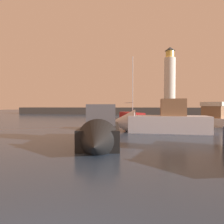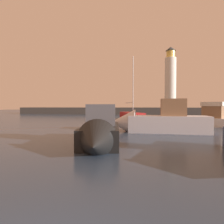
{
  "view_description": "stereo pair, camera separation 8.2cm",
  "coord_description": "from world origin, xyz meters",
  "px_view_note": "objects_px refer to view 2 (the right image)",
  "views": [
    {
      "loc": [
        1.75,
        -1.71,
        2.49
      ],
      "look_at": [
        -1.76,
        16.24,
        1.98
      ],
      "focal_mm": 32.14,
      "sensor_mm": 36.0,
      "label": 1
    },
    {
      "loc": [
        1.83,
        -1.7,
        2.49
      ],
      "look_at": [
        -1.76,
        16.24,
        1.98
      ],
      "focal_mm": 32.14,
      "sensor_mm": 36.0,
      "label": 2
    }
  ],
  "objects_px": {
    "motorboat_3": "(154,122)",
    "motorboat_1": "(201,118)",
    "motorboat_0": "(99,134)",
    "sailboat_moored": "(131,116)",
    "lighthouse": "(170,79)",
    "mooring_buoy": "(128,122)"
  },
  "relations": [
    {
      "from": "motorboat_3",
      "to": "sailboat_moored",
      "type": "distance_m",
      "value": 16.86
    },
    {
      "from": "motorboat_3",
      "to": "sailboat_moored",
      "type": "height_order",
      "value": "sailboat_moored"
    },
    {
      "from": "motorboat_0",
      "to": "motorboat_1",
      "type": "relative_size",
      "value": 1.12
    },
    {
      "from": "motorboat_3",
      "to": "mooring_buoy",
      "type": "distance_m",
      "value": 6.25
    },
    {
      "from": "motorboat_3",
      "to": "motorboat_1",
      "type": "bearing_deg",
      "value": 52.27
    },
    {
      "from": "motorboat_0",
      "to": "motorboat_1",
      "type": "distance_m",
      "value": 18.17
    },
    {
      "from": "motorboat_0",
      "to": "mooring_buoy",
      "type": "relative_size",
      "value": 7.48
    },
    {
      "from": "lighthouse",
      "to": "sailboat_moored",
      "type": "height_order",
      "value": "lighthouse"
    },
    {
      "from": "lighthouse",
      "to": "motorboat_3",
      "type": "distance_m",
      "value": 41.79
    },
    {
      "from": "motorboat_0",
      "to": "motorboat_3",
      "type": "distance_m",
      "value": 8.59
    },
    {
      "from": "lighthouse",
      "to": "motorboat_1",
      "type": "relative_size",
      "value": 2.42
    },
    {
      "from": "motorboat_3",
      "to": "lighthouse",
      "type": "bearing_deg",
      "value": 83.04
    },
    {
      "from": "lighthouse",
      "to": "motorboat_0",
      "type": "distance_m",
      "value": 49.94
    },
    {
      "from": "motorboat_1",
      "to": "sailboat_moored",
      "type": "height_order",
      "value": "sailboat_moored"
    },
    {
      "from": "motorboat_0",
      "to": "sailboat_moored",
      "type": "height_order",
      "value": "sailboat_moored"
    },
    {
      "from": "motorboat_0",
      "to": "lighthouse",
      "type": "bearing_deg",
      "value": 80.17
    },
    {
      "from": "motorboat_1",
      "to": "motorboat_3",
      "type": "distance_m",
      "value": 9.72
    },
    {
      "from": "motorboat_3",
      "to": "motorboat_0",
      "type": "bearing_deg",
      "value": -113.57
    },
    {
      "from": "lighthouse",
      "to": "motorboat_0",
      "type": "height_order",
      "value": "lighthouse"
    },
    {
      "from": "sailboat_moored",
      "to": "mooring_buoy",
      "type": "relative_size",
      "value": 10.43
    },
    {
      "from": "motorboat_0",
      "to": "mooring_buoy",
      "type": "distance_m",
      "value": 13.25
    },
    {
      "from": "lighthouse",
      "to": "sailboat_moored",
      "type": "bearing_deg",
      "value": -110.19
    }
  ]
}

